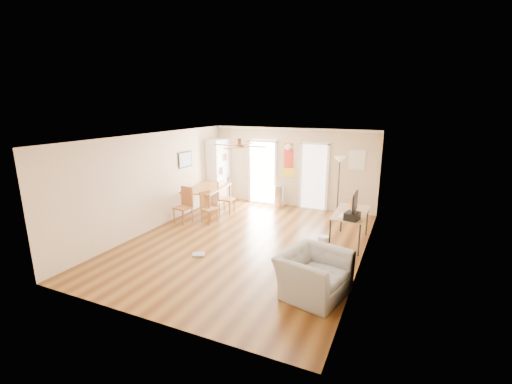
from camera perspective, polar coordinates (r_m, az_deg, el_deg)
The scene contains 29 objects.
floor at distance 8.64m, azimuth -1.65°, elevation -8.31°, with size 7.00×7.00×0.00m, color brown.
ceiling at distance 8.01m, azimuth -1.79°, elevation 9.12°, with size 5.50×7.00×0.00m, color silver, non-canonical shape.
wall_back at distance 11.41m, azimuth 6.01°, elevation 4.02°, with size 5.50×0.04×2.60m, color beige, non-canonical shape.
wall_front at distance 5.46m, azimuth -18.15°, elevation -8.22°, with size 5.50×0.04×2.60m, color beige, non-canonical shape.
wall_left at distance 9.73m, azimuth -16.46°, elevation 1.71°, with size 0.04×7.00×2.60m, color beige, non-canonical shape.
wall_right at distance 7.49m, azimuth 17.58°, elevation -2.06°, with size 0.04×7.00×2.60m, color beige, non-canonical shape.
crown_molding at distance 8.02m, azimuth -1.78°, elevation 8.83°, with size 5.50×7.00×0.08m, color white, non-canonical shape.
kitchen_doorway at distance 11.81m, azimuth 1.11°, elevation 3.21°, with size 0.90×0.10×2.10m, color white, non-canonical shape.
bathroom_doorway at distance 11.24m, azimuth 9.58°, elevation 2.44°, with size 0.80×0.10×2.10m, color white, non-canonical shape.
wall_decal at distance 11.39m, azimuth 5.41°, elevation 5.29°, with size 0.46×0.03×1.10m, color red.
ac_grille at distance 10.86m, azimuth 16.36°, elevation 5.14°, with size 0.50×0.04×0.60m, color white.
framed_poster at distance 10.72m, azimuth -11.66°, elevation 5.30°, with size 0.04×0.66×0.48m, color black.
ceiling_fan at distance 7.76m, azimuth -2.75°, elevation 7.68°, with size 1.24×1.24×0.20m, color #593819, non-canonical shape.
bookshelf at distance 12.05m, azimuth -6.18°, elevation 3.52°, with size 0.43×0.98×2.17m, color white, non-canonical shape.
dining_table at distance 10.89m, azimuth -8.04°, elevation -1.32°, with size 1.00×1.67×0.83m, color #AA7236, non-canonical shape.
dining_chair_right_a at distance 10.79m, azimuth -4.89°, elevation -0.89°, with size 0.41×0.41×1.01m, color #AC7A37, non-canonical shape.
dining_chair_right_b at distance 9.95m, azimuth -7.78°, elevation -2.57°, with size 0.38×0.38×0.91m, color olive, non-canonical shape.
dining_chair_near at distance 10.06m, azimuth -12.05°, elevation -2.22°, with size 0.42×0.42×1.03m, color #A36134, non-canonical shape.
trash_can at distance 11.44m, azimuth 3.83°, elevation -0.72°, with size 0.34×0.34×0.73m, color silver.
torchiere_lamp at distance 10.79m, azimuth 13.50°, elevation 0.94°, with size 0.34×0.34×1.80m, color black, non-canonical shape.
computer_desk at distance 8.78m, azimuth 15.25°, elevation -5.70°, with size 0.74×1.48×0.79m, color tan, non-canonical shape.
imac at distance 8.15m, azimuth 16.06°, elevation -2.14°, with size 0.09×0.65×0.60m, color black, non-canonical shape.
keyboard at distance 8.32m, azimuth 14.12°, elevation -3.80°, with size 0.13×0.39×0.01m, color silver.
printer at distance 8.07m, azimuth 15.65°, elevation -3.86°, with size 0.29×0.34×0.18m, color black.
orange_bottle at distance 8.91m, azimuth 15.60°, elevation -1.86°, with size 0.09×0.09×0.26m, color orange.
wastebasket_a at distance 8.42m, azimuth 11.07°, elevation -8.15°, with size 0.25×0.25×0.29m, color silver.
wastebasket_b at distance 7.06m, azimuth 5.85°, elevation -12.63°, with size 0.23×0.23×0.27m, color white.
floor_cloth at distance 8.04m, azimuth -9.51°, elevation -10.18°, with size 0.27×0.21×0.04m, color gray.
armchair at distance 6.38m, azimuth 9.54°, elevation -13.29°, with size 1.20×1.05×0.78m, color #969691.
Camera 1 is at (3.50, -7.17, 3.33)m, focal length 24.13 mm.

